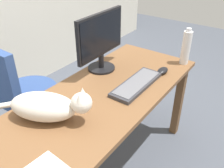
% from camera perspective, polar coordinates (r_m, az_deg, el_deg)
% --- Properties ---
extents(desk, '(1.56, 0.64, 0.71)m').
position_cam_1_polar(desk, '(1.59, -2.18, -5.26)').
color(desk, brown).
rests_on(desk, ground_plane).
extents(office_chair, '(0.48, 0.48, 0.94)m').
position_cam_1_polar(office_chair, '(2.03, -19.45, -4.90)').
color(office_chair, black).
rests_on(office_chair, ground_plane).
extents(monitor, '(0.48, 0.20, 0.41)m').
position_cam_1_polar(monitor, '(1.73, -2.62, 10.24)').
color(monitor, black).
rests_on(monitor, desk).
extents(keyboard, '(0.44, 0.15, 0.03)m').
position_cam_1_polar(keyboard, '(1.61, 5.78, 0.03)').
color(keyboard, '#333338').
rests_on(keyboard, desk).
extents(cat, '(0.32, 0.56, 0.20)m').
position_cam_1_polar(cat, '(1.33, -14.88, -4.98)').
color(cat, silver).
rests_on(cat, desk).
extents(computer_mouse, '(0.11, 0.06, 0.04)m').
position_cam_1_polar(computer_mouse, '(1.79, 11.72, 3.07)').
color(computer_mouse, black).
rests_on(computer_mouse, desk).
extents(water_bottle, '(0.07, 0.07, 0.28)m').
position_cam_1_polar(water_bottle, '(1.93, 16.87, 8.17)').
color(water_bottle, silver).
rests_on(water_bottle, desk).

